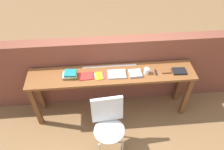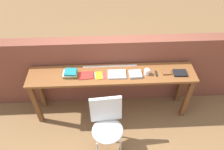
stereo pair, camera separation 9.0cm
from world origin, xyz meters
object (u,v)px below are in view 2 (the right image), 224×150
(magazine_cycling, at_px, (86,75))
(pamphlet_pile_colourful, at_px, (100,76))
(book_stack_leftmost, at_px, (70,73))
(book_open_centre, at_px, (117,74))
(chair_white_moulded, at_px, (107,123))
(mug, at_px, (147,72))
(book_repair_rightmost, at_px, (180,73))
(multitool_folded, at_px, (156,73))
(leather_journal_brown, at_px, (167,72))

(magazine_cycling, height_order, pamphlet_pile_colourful, magazine_cycling)
(book_stack_leftmost, height_order, book_open_centre, book_stack_leftmost)
(chair_white_moulded, distance_m, mug, 0.94)
(book_repair_rightmost, bearing_deg, chair_white_moulded, -149.96)
(pamphlet_pile_colourful, height_order, multitool_folded, multitool_folded)
(magazine_cycling, xyz_separation_m, multitool_folded, (1.04, -0.01, 0.00))
(chair_white_moulded, xyz_separation_m, magazine_cycling, (-0.28, 0.60, 0.36))
(book_stack_leftmost, xyz_separation_m, leather_journal_brown, (1.42, -0.01, -0.03))
(pamphlet_pile_colourful, bearing_deg, chair_white_moulded, -82.20)
(magazine_cycling, height_order, book_repair_rightmost, book_repair_rightmost)
(chair_white_moulded, height_order, leather_journal_brown, leather_journal_brown)
(book_stack_leftmost, height_order, mug, mug)
(chair_white_moulded, height_order, mug, mug)
(pamphlet_pile_colourful, height_order, book_open_centre, book_open_centre)
(pamphlet_pile_colourful, relative_size, book_open_centre, 0.66)
(leather_journal_brown, bearing_deg, mug, -177.25)
(book_stack_leftmost, bearing_deg, magazine_cycling, -4.04)
(multitool_folded, bearing_deg, book_open_centre, 179.13)
(chair_white_moulded, distance_m, magazine_cycling, 0.75)
(pamphlet_pile_colourful, xyz_separation_m, mug, (0.69, 0.00, 0.04))
(multitool_folded, bearing_deg, book_repair_rightmost, -2.12)
(magazine_cycling, xyz_separation_m, mug, (0.90, -0.01, 0.04))
(pamphlet_pile_colourful, bearing_deg, book_stack_leftmost, 176.31)
(multitool_folded, distance_m, book_repair_rightmost, 0.35)
(multitool_folded, bearing_deg, pamphlet_pile_colourful, -179.92)
(mug, xyz_separation_m, multitool_folded, (0.14, -0.00, -0.04))
(multitool_folded, distance_m, leather_journal_brown, 0.16)
(book_stack_leftmost, xyz_separation_m, book_open_centre, (0.68, -0.02, -0.03))
(chair_white_moulded, xyz_separation_m, multitool_folded, (0.75, 0.59, 0.36))
(pamphlet_pile_colourful, bearing_deg, book_open_centre, 2.29)
(magazine_cycling, bearing_deg, pamphlet_pile_colourful, -7.72)
(mug, bearing_deg, leather_journal_brown, 1.86)
(chair_white_moulded, distance_m, leather_journal_brown, 1.15)
(book_open_centre, bearing_deg, mug, -0.17)
(chair_white_moulded, relative_size, book_repair_rightmost, 4.57)
(leather_journal_brown, bearing_deg, magazine_cycling, -178.99)
(pamphlet_pile_colourful, xyz_separation_m, multitool_folded, (0.83, 0.00, 0.00))
(multitool_folded, xyz_separation_m, book_repair_rightmost, (0.35, -0.01, 0.01))
(magazine_cycling, bearing_deg, book_stack_leftmost, 171.56)
(book_stack_leftmost, distance_m, magazine_cycling, 0.23)
(mug, relative_size, multitool_folded, 1.00)
(book_stack_leftmost, distance_m, mug, 1.12)
(multitool_folded, xyz_separation_m, leather_journal_brown, (0.16, 0.01, 0.00))
(magazine_cycling, height_order, book_open_centre, book_open_centre)
(book_stack_leftmost, bearing_deg, multitool_folded, -1.20)
(book_open_centre, relative_size, multitool_folded, 2.45)
(book_open_centre, bearing_deg, pamphlet_pile_colourful, -177.19)
(magazine_cycling, relative_size, pamphlet_pile_colourful, 1.19)
(leather_journal_brown, bearing_deg, book_repair_rightmost, -6.81)
(magazine_cycling, relative_size, leather_journal_brown, 1.62)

